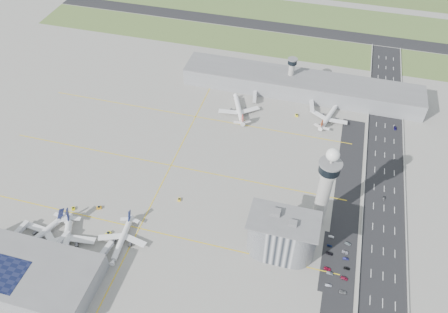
% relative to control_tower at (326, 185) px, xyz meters
% --- Properties ---
extents(ground, '(1000.00, 1000.00, 0.00)m').
position_rel_control_tower_xyz_m(ground, '(-72.00, -8.00, -35.04)').
color(ground, '#9A9890').
extents(grass_strip_0, '(480.00, 50.00, 0.08)m').
position_rel_control_tower_xyz_m(grass_strip_0, '(-92.00, 217.00, -35.00)').
color(grass_strip_0, '#536A32').
rests_on(grass_strip_0, ground).
extents(grass_strip_1, '(480.00, 60.00, 0.08)m').
position_rel_control_tower_xyz_m(grass_strip_1, '(-92.00, 292.00, -35.00)').
color(grass_strip_1, '#46632F').
rests_on(grass_strip_1, ground).
extents(runway, '(480.00, 22.00, 0.10)m').
position_rel_control_tower_xyz_m(runway, '(-92.00, 254.00, -34.98)').
color(runway, black).
rests_on(runway, ground).
extents(highway, '(28.00, 500.00, 0.10)m').
position_rel_control_tower_xyz_m(highway, '(43.00, -8.00, -34.99)').
color(highway, black).
rests_on(highway, ground).
extents(barrier_left, '(0.60, 500.00, 1.20)m').
position_rel_control_tower_xyz_m(barrier_left, '(29.00, -8.00, -34.44)').
color(barrier_left, '#9E9E99').
rests_on(barrier_left, ground).
extents(barrier_right, '(0.60, 500.00, 1.20)m').
position_rel_control_tower_xyz_m(barrier_right, '(57.00, -8.00, -34.44)').
color(barrier_right, '#9E9E99').
rests_on(barrier_right, ground).
extents(landside_road, '(18.00, 260.00, 0.08)m').
position_rel_control_tower_xyz_m(landside_road, '(18.00, -18.00, -35.00)').
color(landside_road, black).
rests_on(landside_road, ground).
extents(parking_lot, '(20.00, 44.00, 0.10)m').
position_rel_control_tower_xyz_m(parking_lot, '(16.00, -30.00, -34.99)').
color(parking_lot, black).
rests_on(parking_lot, ground).
extents(taxiway_line_h_0, '(260.00, 0.60, 0.01)m').
position_rel_control_tower_xyz_m(taxiway_line_h_0, '(-112.00, -38.00, -35.04)').
color(taxiway_line_h_0, yellow).
rests_on(taxiway_line_h_0, ground).
extents(taxiway_line_h_1, '(260.00, 0.60, 0.01)m').
position_rel_control_tower_xyz_m(taxiway_line_h_1, '(-112.00, 22.00, -35.04)').
color(taxiway_line_h_1, yellow).
rests_on(taxiway_line_h_1, ground).
extents(taxiway_line_h_2, '(260.00, 0.60, 0.01)m').
position_rel_control_tower_xyz_m(taxiway_line_h_2, '(-112.00, 82.00, -35.04)').
color(taxiway_line_h_2, yellow).
rests_on(taxiway_line_h_2, ground).
extents(taxiway_line_v, '(0.60, 260.00, 0.01)m').
position_rel_control_tower_xyz_m(taxiway_line_v, '(-112.00, 22.00, -35.04)').
color(taxiway_line_v, yellow).
rests_on(taxiway_line_v, ground).
extents(control_tower, '(14.00, 14.00, 64.50)m').
position_rel_control_tower_xyz_m(control_tower, '(0.00, 0.00, 0.00)').
color(control_tower, '#ADAAA5').
rests_on(control_tower, ground).
extents(secondary_tower, '(8.60, 8.60, 31.90)m').
position_rel_control_tower_xyz_m(secondary_tower, '(-42.00, 142.00, -16.24)').
color(secondary_tower, '#ADAAA5').
rests_on(secondary_tower, ground).
extents(admin_building, '(42.00, 24.00, 33.50)m').
position_rel_control_tower_xyz_m(admin_building, '(-20.01, -30.00, -19.74)').
color(admin_building, '#B2B2B7').
rests_on(admin_building, ground).
extents(terminal_pier, '(210.00, 32.00, 15.80)m').
position_rel_control_tower_xyz_m(terminal_pier, '(-32.00, 140.00, -27.14)').
color(terminal_pier, gray).
rests_on(terminal_pier, ground).
extents(near_terminal, '(84.00, 42.00, 13.00)m').
position_rel_control_tower_xyz_m(near_terminal, '(-160.07, -90.02, -28.62)').
color(near_terminal, gray).
rests_on(near_terminal, ground).
extents(airplane_near_a, '(45.17, 48.46, 10.92)m').
position_rel_control_tower_xyz_m(airplane_near_a, '(-169.55, -61.24, -29.58)').
color(airplane_near_a, white).
rests_on(airplane_near_a, ground).
extents(airplane_near_b, '(50.81, 54.29, 12.15)m').
position_rel_control_tower_xyz_m(airplane_near_b, '(-150.64, -62.73, -28.97)').
color(airplane_near_b, white).
rests_on(airplane_near_b, ground).
extents(airplane_near_c, '(35.52, 40.67, 10.62)m').
position_rel_control_tower_xyz_m(airplane_near_c, '(-117.77, -51.45, -29.73)').
color(airplane_near_c, white).
rests_on(airplane_near_c, ground).
extents(airplane_far_a, '(49.15, 52.54, 11.77)m').
position_rel_control_tower_xyz_m(airplane_far_a, '(-78.21, 97.64, -29.16)').
color(airplane_far_a, white).
rests_on(airplane_far_a, ground).
extents(airplane_far_b, '(42.23, 46.25, 10.85)m').
position_rel_control_tower_xyz_m(airplane_far_b, '(-3.22, 108.20, -29.61)').
color(airplane_far_b, white).
rests_on(airplane_far_b, ground).
extents(jet_bridge_near_0, '(5.39, 14.31, 5.70)m').
position_rel_control_tower_xyz_m(jet_bridge_near_0, '(-185.00, -69.00, -32.19)').
color(jet_bridge_near_0, silver).
rests_on(jet_bridge_near_0, ground).
extents(jet_bridge_near_1, '(5.39, 14.31, 5.70)m').
position_rel_control_tower_xyz_m(jet_bridge_near_1, '(-155.00, -69.00, -32.19)').
color(jet_bridge_near_1, silver).
rests_on(jet_bridge_near_1, ground).
extents(jet_bridge_near_2, '(5.39, 14.31, 5.70)m').
position_rel_control_tower_xyz_m(jet_bridge_near_2, '(-125.00, -69.00, -32.19)').
color(jet_bridge_near_2, silver).
rests_on(jet_bridge_near_2, ground).
extents(jet_bridge_far_0, '(5.39, 14.31, 5.70)m').
position_rel_control_tower_xyz_m(jet_bridge_far_0, '(-70.00, 124.00, -32.19)').
color(jet_bridge_far_0, silver).
rests_on(jet_bridge_far_0, ground).
extents(jet_bridge_far_1, '(5.39, 14.31, 5.70)m').
position_rel_control_tower_xyz_m(jet_bridge_far_1, '(-20.00, 124.00, -32.19)').
color(jet_bridge_far_1, silver).
rests_on(jet_bridge_far_1, ground).
extents(tug_0, '(3.14, 3.38, 1.62)m').
position_rel_control_tower_xyz_m(tug_0, '(-161.74, -35.02, -34.23)').
color(tug_0, '#F7E500').
rests_on(tug_0, ground).
extents(tug_1, '(3.80, 3.31, 1.85)m').
position_rel_control_tower_xyz_m(tug_1, '(-145.09, -29.71, -34.12)').
color(tug_1, orange).
rests_on(tug_1, ground).
extents(tug_2, '(3.72, 4.25, 2.07)m').
position_rel_control_tower_xyz_m(tug_2, '(-129.29, -47.78, -34.01)').
color(tug_2, yellow).
rests_on(tug_2, ground).
extents(tug_3, '(2.51, 3.13, 1.60)m').
position_rel_control_tower_xyz_m(tug_3, '(-94.67, -8.41, -34.24)').
color(tug_3, yellow).
rests_on(tug_3, ground).
extents(tug_4, '(3.48, 3.98, 1.93)m').
position_rel_control_tower_xyz_m(tug_4, '(-71.34, 85.79, -34.08)').
color(tug_4, gold).
rests_on(tug_4, ground).
extents(tug_5, '(2.66, 3.35, 1.72)m').
position_rel_control_tower_xyz_m(tug_5, '(-29.66, 105.48, -34.18)').
color(tug_5, yellow).
rests_on(tug_5, ground).
extents(car_lot_0, '(3.96, 1.89, 1.31)m').
position_rel_control_tower_xyz_m(car_lot_0, '(11.95, -47.10, -34.39)').
color(car_lot_0, white).
rests_on(car_lot_0, ground).
extents(car_lot_1, '(3.98, 1.39, 1.31)m').
position_rel_control_tower_xyz_m(car_lot_1, '(12.02, -38.84, -34.38)').
color(car_lot_1, slate).
rests_on(car_lot_1, ground).
extents(car_lot_2, '(4.49, 2.45, 1.19)m').
position_rel_control_tower_xyz_m(car_lot_2, '(10.27, -36.22, -34.44)').
color(car_lot_2, '#A91034').
rests_on(car_lot_2, ground).
extents(car_lot_3, '(4.57, 2.27, 1.28)m').
position_rel_control_tower_xyz_m(car_lot_3, '(10.46, -24.88, -34.40)').
color(car_lot_3, black).
rests_on(car_lot_3, ground).
extents(car_lot_4, '(3.50, 1.68, 1.16)m').
position_rel_control_tower_xyz_m(car_lot_4, '(9.94, -18.99, -34.46)').
color(car_lot_4, '#102050').
rests_on(car_lot_4, ground).
extents(car_lot_5, '(3.59, 1.35, 1.17)m').
position_rel_control_tower_xyz_m(car_lot_5, '(10.35, -11.78, -34.45)').
color(car_lot_5, silver).
rests_on(car_lot_5, ground).
extents(car_lot_6, '(4.30, 2.17, 1.17)m').
position_rel_control_tower_xyz_m(car_lot_6, '(20.54, -49.36, -34.46)').
color(car_lot_6, gray).
rests_on(car_lot_6, ground).
extents(car_lot_7, '(4.64, 2.43, 1.28)m').
position_rel_control_tower_xyz_m(car_lot_7, '(20.65, -39.97, -34.40)').
color(car_lot_7, maroon).
rests_on(car_lot_7, ground).
extents(car_lot_8, '(3.81, 1.77, 1.26)m').
position_rel_control_tower_xyz_m(car_lot_8, '(21.59, -32.82, -34.41)').
color(car_lot_8, black).
rests_on(car_lot_8, ground).
extents(car_lot_9, '(3.70, 1.58, 1.18)m').
position_rel_control_tower_xyz_m(car_lot_9, '(20.51, -26.07, -34.45)').
color(car_lot_9, navy).
rests_on(car_lot_9, ground).
extents(car_lot_10, '(4.25, 2.45, 1.12)m').
position_rel_control_tower_xyz_m(car_lot_10, '(19.84, -21.36, -34.48)').
color(car_lot_10, '#B1AFBF').
rests_on(car_lot_10, ground).
extents(car_lot_11, '(4.28, 2.32, 1.18)m').
position_rel_control_tower_xyz_m(car_lot_11, '(21.01, -14.41, -34.45)').
color(car_lot_11, gray).
rests_on(car_lot_11, ground).
extents(car_hw_1, '(1.60, 3.62, 1.16)m').
position_rel_control_tower_xyz_m(car_hw_1, '(42.72, 30.41, -34.46)').
color(car_hw_1, black).
rests_on(car_hw_1, ground).
extents(car_hw_2, '(2.29, 4.68, 1.28)m').
position_rel_control_tower_xyz_m(car_hw_2, '(50.89, 110.21, -34.40)').
color(car_hw_2, '#171054').
rests_on(car_hw_2, ground).
extents(car_hw_4, '(1.96, 3.81, 1.24)m').
position_rel_control_tower_xyz_m(car_hw_4, '(35.50, 170.56, -34.42)').
color(car_hw_4, gray).
rests_on(car_hw_4, ground).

